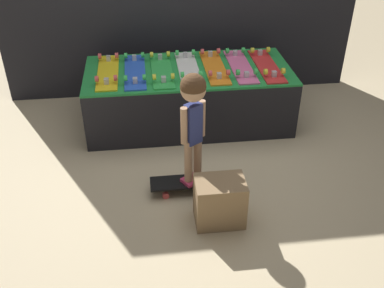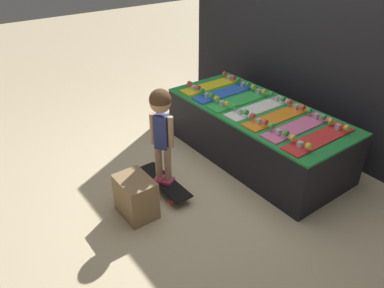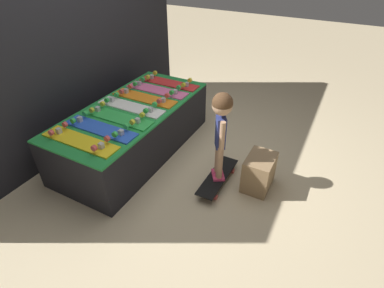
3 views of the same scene
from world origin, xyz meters
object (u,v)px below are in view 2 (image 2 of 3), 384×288
Objects in this scene: skateboard_white_on_rack at (259,107)px; skateboard_on_floor at (164,182)px; skateboard_green_on_rack at (241,99)px; skateboard_orange_on_rack at (278,116)px; storage_box at (136,197)px; skateboard_yellow_on_rack at (212,85)px; skateboard_blue_on_rack at (225,92)px; skateboard_pink_on_rack at (298,126)px; child at (161,120)px; skateboard_red_on_rack at (319,138)px.

skateboard_on_floor is at bearing -94.59° from skateboard_white_on_rack.
skateboard_orange_on_rack is at bearing 1.96° from skateboard_green_on_rack.
skateboard_green_on_rack is 1.53m from storage_box.
skateboard_yellow_on_rack and skateboard_white_on_rack have the same top height.
skateboard_blue_on_rack is at bearing 178.61° from skateboard_green_on_rack.
skateboard_on_floor is (-0.58, -1.08, -0.50)m from skateboard_pink_on_rack.
skateboard_on_floor is (-0.34, -1.09, -0.50)m from skateboard_orange_on_rack.
skateboard_blue_on_rack is at bearing -178.65° from skateboard_white_on_rack.
skateboard_blue_on_rack is 1.26m from skateboard_on_floor.
skateboard_orange_on_rack is 1.00× the size of skateboard_pink_on_rack.
skateboard_green_on_rack is 1.10m from child.
skateboard_white_on_rack is (0.50, 0.01, 0.00)m from skateboard_blue_on_rack.
skateboard_red_on_rack is (0.99, -0.01, 0.00)m from skateboard_green_on_rack.
child reaches higher than skateboard_on_floor.
skateboard_blue_on_rack is 1.00× the size of skateboard_red_on_rack.
skateboard_blue_on_rack is 0.50m from skateboard_white_on_rack.
skateboard_on_floor is (-0.83, -1.07, -0.50)m from skateboard_red_on_rack.
skateboard_blue_on_rack is at bearing 77.87° from child.
child reaches higher than storage_box.
child is (0.41, -1.08, 0.16)m from skateboard_blue_on_rack.
skateboard_on_floor is (-0.09, -1.09, -0.50)m from skateboard_white_on_rack.
skateboard_white_on_rack is 0.74m from skateboard_red_on_rack.
skateboard_blue_on_rack is 1.24m from skateboard_red_on_rack.
skateboard_orange_on_rack is 1.53m from storage_box.
skateboard_red_on_rack is (0.25, -0.02, 0.00)m from skateboard_pink_on_rack.
skateboard_green_on_rack is 1.15× the size of skateboard_on_floor.
child is at bearing 111.46° from storage_box.
skateboard_green_on_rack is at bearing 101.97° from storage_box.
skateboard_blue_on_rack and skateboard_white_on_rack have the same top height.
skateboard_orange_on_rack is at bearing -0.16° from skateboard_white_on_rack.
skateboard_pink_on_rack is at bearing -0.51° from skateboard_yellow_on_rack.
skateboard_blue_on_rack reaches higher than skateboard_on_floor.
child is at bearing -94.59° from skateboard_white_on_rack.
skateboard_pink_on_rack is 1.57m from storage_box.
skateboard_green_on_rack is at bearing -179.22° from skateboard_pink_on_rack.
storage_box is at bearing -69.09° from skateboard_blue_on_rack.
skateboard_green_on_rack and skateboard_red_on_rack have the same top height.
child is 0.68m from storage_box.
skateboard_pink_on_rack is (0.99, 0.00, 0.00)m from skateboard_blue_on_rack.
skateboard_yellow_on_rack is 0.74m from skateboard_white_on_rack.
skateboard_white_on_rack is at bearing 4.08° from skateboard_green_on_rack.
skateboard_white_on_rack is 1.20m from skateboard_on_floor.
child is at bearing -81.50° from skateboard_green_on_rack.
storage_box is at bearing -61.31° from skateboard_yellow_on_rack.
skateboard_blue_on_rack and skateboard_red_on_rack have the same top height.
skateboard_on_floor is at bearing -59.05° from skateboard_yellow_on_rack.
skateboard_pink_on_rack is at bearing 176.11° from skateboard_red_on_rack.
skateboard_red_on_rack is (0.50, -0.02, 0.00)m from skateboard_orange_on_rack.
skateboard_green_on_rack is 1.00× the size of skateboard_orange_on_rack.
skateboard_orange_on_rack is (0.50, 0.02, 0.00)m from skateboard_green_on_rack.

